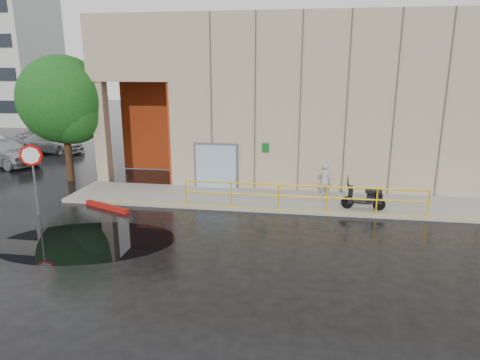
% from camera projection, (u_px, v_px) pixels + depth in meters
% --- Properties ---
extents(ground, '(120.00, 120.00, 0.00)m').
position_uv_depth(ground, '(175.00, 237.00, 14.67)').
color(ground, black).
rests_on(ground, ground).
extents(sidewalk, '(20.00, 3.00, 0.15)m').
position_uv_depth(sidewalk, '(296.00, 201.00, 18.36)').
color(sidewalk, gray).
rests_on(sidewalk, ground).
extents(building, '(20.00, 10.17, 8.00)m').
position_uv_depth(building, '(322.00, 94.00, 23.34)').
color(building, tan).
rests_on(building, ground).
extents(guardrail, '(9.56, 0.06, 1.03)m').
position_uv_depth(guardrail, '(302.00, 197.00, 16.88)').
color(guardrail, '#E6AF0C').
rests_on(guardrail, sidewalk).
extents(person, '(0.60, 0.45, 1.51)m').
position_uv_depth(person, '(325.00, 180.00, 18.58)').
color(person, '#9E9FA2').
rests_on(person, sidewalk).
extents(scooter, '(1.73, 0.63, 1.32)m').
position_uv_depth(scooter, '(365.00, 191.00, 16.89)').
color(scooter, black).
rests_on(scooter, sidewalk).
extents(stop_sign, '(0.80, 0.36, 2.82)m').
position_uv_depth(stop_sign, '(32.00, 165.00, 16.39)').
color(stop_sign, '#5B5B60').
rests_on(stop_sign, ground).
extents(red_curb, '(2.26, 1.15, 0.18)m').
position_uv_depth(red_curb, '(107.00, 207.00, 17.58)').
color(red_curb, '#9F110B').
rests_on(red_curb, ground).
extents(puddle, '(6.55, 4.86, 0.01)m').
position_uv_depth(puddle, '(87.00, 241.00, 14.30)').
color(puddle, black).
rests_on(puddle, ground).
extents(car_a, '(5.20, 3.45, 1.65)m').
position_uv_depth(car_a, '(3.00, 152.00, 25.19)').
color(car_a, '#A6A8AD').
rests_on(car_a, ground).
extents(car_c, '(4.71, 2.37, 1.31)m').
position_uv_depth(car_c, '(51.00, 143.00, 29.09)').
color(car_c, '#9A9CA1').
rests_on(car_c, ground).
extents(tree_near, '(4.29, 4.29, 6.26)m').
position_uv_depth(tree_near, '(65.00, 103.00, 20.94)').
color(tree_near, black).
rests_on(tree_near, ground).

